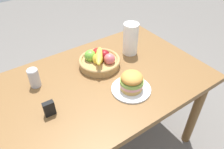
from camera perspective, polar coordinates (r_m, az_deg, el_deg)
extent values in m
plane|color=slate|center=(1.98, -1.86, -17.90)|extent=(8.00, 8.00, 0.00)
cube|color=brown|center=(1.42, -2.47, -1.84)|extent=(1.40, 0.90, 0.04)
cylinder|color=brown|center=(1.84, 21.25, -9.49)|extent=(0.07, 0.07, 0.71)
cylinder|color=brown|center=(1.84, -25.76, -11.49)|extent=(0.07, 0.07, 0.71)
cylinder|color=brown|center=(2.18, 6.28, 2.19)|extent=(0.07, 0.07, 0.71)
cylinder|color=white|center=(1.33, 5.10, -3.88)|extent=(0.25, 0.25, 0.01)
cylinder|color=tan|center=(1.32, 5.15, -3.21)|extent=(0.14, 0.14, 0.03)
cylinder|color=pink|center=(1.30, 5.22, -2.37)|extent=(0.14, 0.14, 0.02)
cylinder|color=#84A84C|center=(1.29, 5.27, -1.71)|extent=(0.15, 0.15, 0.02)
ellipsoid|color=gold|center=(1.27, 5.34, -0.79)|extent=(0.13, 0.13, 0.07)
cylinder|color=silver|center=(1.41, -20.04, -0.88)|extent=(0.07, 0.07, 0.12)
cylinder|color=silver|center=(1.37, -20.61, 1.13)|extent=(0.06, 0.06, 0.00)
cylinder|color=tan|center=(1.51, -3.33, 3.10)|extent=(0.28, 0.28, 0.05)
torus|color=tan|center=(1.49, -3.36, 3.87)|extent=(0.29, 0.29, 0.02)
sphere|color=maroon|center=(1.49, -2.00, 5.17)|extent=(0.07, 0.07, 0.07)
sphere|color=red|center=(1.51, -3.90, 5.64)|extent=(0.08, 0.08, 0.08)
sphere|color=#6BAD38|center=(1.49, -5.80, 4.98)|extent=(0.08, 0.08, 0.08)
sphere|color=gold|center=(1.46, -3.79, 4.16)|extent=(0.08, 0.08, 0.08)
sphere|color=#D16066|center=(1.45, -0.67, 4.15)|extent=(0.08, 0.08, 0.08)
ellipsoid|color=yellow|center=(1.43, -3.44, 5.00)|extent=(0.16, 0.20, 0.06)
cylinder|color=white|center=(1.60, 4.96, 9.44)|extent=(0.11, 0.11, 0.24)
cube|color=black|center=(1.21, -16.40, -8.69)|extent=(0.06, 0.03, 0.09)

